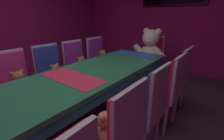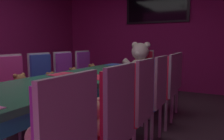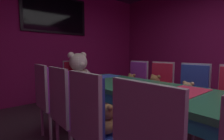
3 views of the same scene
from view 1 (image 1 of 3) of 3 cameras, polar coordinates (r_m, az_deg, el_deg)
ground_plane at (r=2.20m, az=-12.39°, el=-21.06°), size 7.90×7.90×0.00m
wall_back at (r=4.45m, az=20.60°, el=17.82°), size 5.20×0.12×2.80m
banquet_table at (r=1.86m, az=-13.81°, el=-5.26°), size 0.90×3.32×0.75m
chair_left_2 at (r=2.43m, az=-31.47°, el=-3.27°), size 0.42×0.41×0.98m
teddy_left_2 at (r=2.31m, az=-30.05°, el=-4.36°), size 0.25×0.32×0.30m
chair_left_3 at (r=2.66m, az=-21.07°, el=0.03°), size 0.42×0.41×0.98m
teddy_left_3 at (r=2.55m, az=-19.28°, el=-1.18°), size 0.21×0.27×0.26m
chair_left_4 at (r=2.93m, az=-12.64°, el=2.58°), size 0.42×0.41×0.98m
teddy_left_4 at (r=2.83m, az=-10.73°, el=1.70°), size 0.22×0.29×0.27m
chair_left_5 at (r=3.31m, az=-5.20°, el=4.81°), size 0.42×0.41×0.98m
teddy_left_5 at (r=3.22m, az=-3.29°, el=4.18°), size 0.24×0.30×0.29m
chair_right_2 at (r=1.24m, az=3.01°, el=-21.67°), size 0.42×0.41×0.98m
teddy_right_2 at (r=1.32m, az=-2.46°, el=-20.04°), size 0.22×0.28×0.27m
chair_right_3 at (r=1.60m, az=13.58°, el=-11.73°), size 0.42×0.41×0.98m
teddy_right_3 at (r=1.66m, az=8.94°, el=-10.85°), size 0.23×0.30×0.28m
chair_right_4 at (r=2.06m, az=20.22°, el=-5.28°), size 0.42×0.41×0.98m
teddy_right_4 at (r=2.10m, az=16.43°, el=-4.38°), size 0.27×0.34×0.32m
chair_right_5 at (r=2.52m, az=23.11°, el=-1.25°), size 0.42×0.41×0.98m
teddy_right_5 at (r=2.55m, az=19.97°, el=-0.84°), size 0.24×0.31×0.30m
throne_chair at (r=3.60m, az=14.36°, el=5.48°), size 0.41×0.42×0.98m
king_teddy_bear at (r=3.42m, az=13.41°, el=7.54°), size 0.74×0.57×0.70m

